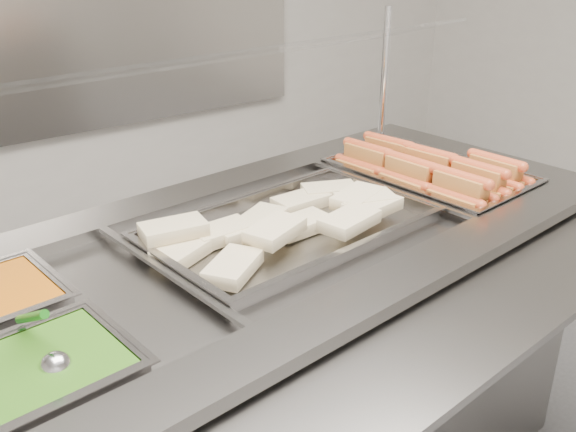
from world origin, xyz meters
TOP-DOWN VIEW (x-y plane):
  - back_panel at (0.00, 2.45)m, footprint 3.00×0.04m
  - steam_counter at (-0.14, 0.33)m, footprint 1.94×0.96m
  - tray_rail at (-0.10, -0.18)m, footprint 1.81×0.50m
  - sneeze_guard at (-0.16, 0.55)m, footprint 1.67×0.41m
  - pan_hotdogs at (0.48, 0.38)m, footprint 0.38×0.57m
  - pan_wraps at (-0.08, 0.34)m, footprint 0.71×0.45m
  - pan_peas at (-0.78, 0.14)m, footprint 0.32×0.26m
  - hotdogs_in_buns at (0.46, 0.36)m, footprint 0.34×0.53m
  - tortilla_wraps at (-0.09, 0.35)m, footprint 0.68×0.36m
  - serving_spoon at (-0.74, 0.14)m, footprint 0.06×0.18m

SIDE VIEW (x-z plane):
  - steam_counter at x=-0.14m, z-range 0.00..0.90m
  - tray_rail at x=-0.10m, z-range 0.82..0.88m
  - pan_hotdogs at x=0.48m, z-range 0.81..0.91m
  - pan_peas at x=-0.78m, z-range 0.81..0.91m
  - pan_wraps at x=-0.08m, z-range 0.84..0.91m
  - tortilla_wraps at x=-0.09m, z-range 0.87..0.94m
  - hotdogs_in_buns at x=0.46m, z-range 0.85..0.96m
  - serving_spoon at x=-0.74m, z-range 0.84..0.97m
  - back_panel at x=0.00m, z-range 0.60..1.80m
  - sneeze_guard at x=-0.16m, z-range 1.04..1.48m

